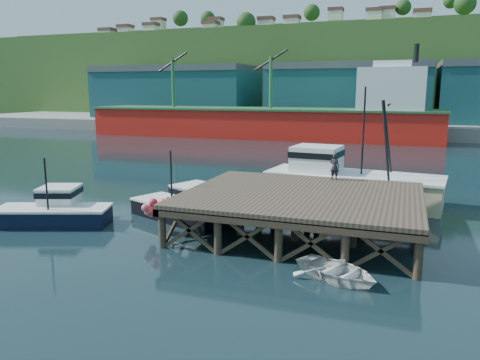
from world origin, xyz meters
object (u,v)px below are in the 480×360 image
at_px(trawler, 349,179).
at_px(boat_navy, 55,210).
at_px(boat_black, 185,206).
at_px(dinghy, 337,271).
at_px(dockworker, 335,167).

bearing_deg(trawler, boat_navy, -137.61).
distance_m(boat_black, trawler, 11.33).
bearing_deg(trawler, dinghy, -78.62).
distance_m(boat_black, dockworker, 9.19).
bearing_deg(trawler, boat_black, -132.54).
bearing_deg(boat_black, trawler, 63.73).
height_order(boat_navy, boat_black, boat_black).
bearing_deg(dockworker, boat_black, 39.81).
bearing_deg(boat_black, boat_navy, -129.28).
relative_size(boat_black, dockworker, 4.49).
relative_size(boat_black, dinghy, 1.96).
xyz_separation_m(boat_black, dockworker, (8.02, 3.94, 2.16)).
height_order(boat_navy, dinghy, boat_navy).
relative_size(boat_navy, dinghy, 1.83).
distance_m(trawler, dinghy, 13.63).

